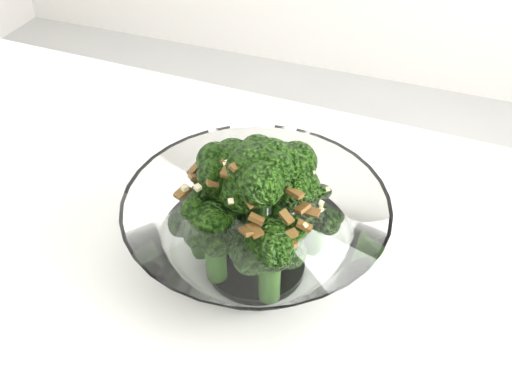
% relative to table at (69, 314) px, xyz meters
% --- Properties ---
extents(table, '(1.22, 0.83, 0.75)m').
position_rel_table_xyz_m(table, '(0.00, 0.00, 0.00)').
color(table, white).
rests_on(table, ground).
extents(broccoli_dish, '(0.25, 0.25, 0.15)m').
position_rel_table_xyz_m(broccoli_dish, '(0.19, 0.08, 0.13)').
color(broccoli_dish, white).
rests_on(broccoli_dish, table).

